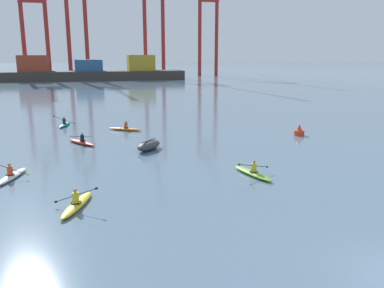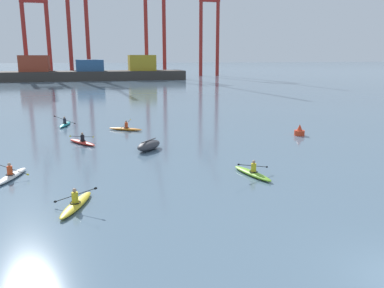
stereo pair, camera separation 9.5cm
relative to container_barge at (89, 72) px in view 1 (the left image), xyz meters
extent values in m
cube|color=#38332D|center=(-0.03, 0.00, -1.06)|extent=(54.11, 10.37, 2.59)
cube|color=#993823|center=(-14.91, 0.00, 2.45)|extent=(7.57, 7.26, 4.44)
cube|color=#2D5684|center=(-0.03, 0.00, 1.84)|extent=(7.57, 7.26, 3.21)
cube|color=#B29323|center=(14.85, 0.00, 2.49)|extent=(7.57, 7.26, 4.52)
cylinder|color=maroon|center=(-18.16, 8.35, 10.73)|extent=(1.20, 1.20, 26.18)
cylinder|color=maroon|center=(-11.56, 8.35, 10.73)|extent=(1.20, 1.20, 26.18)
cube|color=maroon|center=(-14.86, 8.35, 19.90)|extent=(7.80, 0.90, 0.90)
cylinder|color=maroon|center=(-5.51, 8.48, 12.26)|extent=(1.20, 1.20, 29.23)
cylinder|color=maroon|center=(-0.33, 8.48, 12.26)|extent=(1.20, 1.20, 29.23)
cylinder|color=maroon|center=(17.98, 12.21, 12.28)|extent=(1.20, 1.20, 29.28)
cylinder|color=maroon|center=(23.88, 12.21, 12.28)|extent=(1.20, 1.20, 29.28)
cylinder|color=maroon|center=(37.18, 15.50, 12.40)|extent=(1.20, 1.20, 29.52)
cylinder|color=maroon|center=(43.21, 15.50, 12.40)|extent=(1.20, 1.20, 29.52)
cube|color=maroon|center=(40.20, 15.50, 22.73)|extent=(7.23, 0.90, 0.90)
ellipsoid|color=#38383D|center=(4.39, -89.29, -2.01)|extent=(2.51, 2.70, 0.70)
cube|color=#38383D|center=(4.39, -89.29, -1.63)|extent=(1.29, 1.54, 0.06)
cylinder|color=red|center=(18.03, -87.12, -2.13)|extent=(0.90, 0.90, 0.45)
cone|color=red|center=(18.03, -87.12, -1.63)|extent=(0.49, 0.49, 0.55)
ellipsoid|color=yellow|center=(-0.43, -99.64, -2.23)|extent=(1.73, 3.40, 0.26)
torus|color=black|center=(-0.46, -99.73, -2.09)|extent=(0.63, 0.63, 0.05)
cylinder|color=gold|center=(-0.46, -99.73, -1.85)|extent=(0.30, 0.30, 0.50)
sphere|color=tan|center=(-0.46, -99.73, -1.50)|extent=(0.19, 0.19, 0.19)
cylinder|color=black|center=(-0.44, -99.69, -1.75)|extent=(1.88, 0.71, 0.75)
ellipsoid|color=black|center=(-1.37, -99.35, -2.11)|extent=(0.21, 0.11, 0.17)
ellipsoid|color=black|center=(0.48, -100.02, -1.38)|extent=(0.21, 0.11, 0.17)
ellipsoid|color=orange|center=(3.34, -80.94, -2.23)|extent=(3.23, 2.25, 0.26)
torus|color=black|center=(3.43, -80.99, -2.09)|extent=(0.67, 0.67, 0.05)
cylinder|color=#DB471E|center=(3.43, -80.99, -1.85)|extent=(0.30, 0.30, 0.50)
sphere|color=tan|center=(3.43, -80.99, -1.50)|extent=(0.19, 0.19, 0.19)
cylinder|color=black|center=(3.38, -80.97, -1.75)|extent=(1.08, 1.78, 0.52)
ellipsoid|color=yellow|center=(2.86, -81.84, -1.99)|extent=(0.14, 0.19, 0.15)
ellipsoid|color=yellow|center=(3.90, -80.09, -1.50)|extent=(0.14, 0.19, 0.15)
ellipsoid|color=red|center=(-0.49, -85.96, -2.23)|extent=(2.42, 3.14, 0.26)
torus|color=black|center=(-0.43, -86.04, -2.09)|extent=(0.68, 0.68, 0.05)
cylinder|color=black|center=(-0.43, -86.04, -1.85)|extent=(0.30, 0.30, 0.50)
sphere|color=tan|center=(-0.43, -86.04, -1.50)|extent=(0.19, 0.19, 0.19)
cylinder|color=black|center=(-0.46, -86.00, -1.75)|extent=(1.73, 1.20, 0.42)
ellipsoid|color=yellow|center=(-1.31, -86.59, -1.55)|extent=(0.19, 0.14, 0.14)
ellipsoid|color=yellow|center=(0.39, -85.42, -1.94)|extent=(0.19, 0.14, 0.14)
ellipsoid|color=silver|center=(-4.20, -94.23, -2.23)|extent=(1.55, 3.43, 0.26)
torus|color=black|center=(-4.23, -94.33, -2.09)|extent=(0.61, 0.61, 0.05)
cylinder|color=#DB471E|center=(-4.23, -94.33, -1.85)|extent=(0.30, 0.30, 0.50)
sphere|color=tan|center=(-4.23, -94.33, -1.50)|extent=(0.19, 0.19, 0.19)
cylinder|color=black|center=(-4.22, -94.28, -1.75)|extent=(1.92, 0.61, 0.72)
ellipsoid|color=yellow|center=(-3.27, -94.56, -2.09)|extent=(0.21, 0.10, 0.16)
ellipsoid|color=#7ABC2D|center=(9.40, -97.09, -2.23)|extent=(1.43, 3.44, 0.26)
torus|color=black|center=(9.42, -97.18, -2.09)|extent=(0.60, 0.60, 0.05)
cylinder|color=gold|center=(9.42, -97.18, -1.85)|extent=(0.30, 0.30, 0.50)
sphere|color=tan|center=(9.42, -97.18, -1.50)|extent=(0.19, 0.19, 0.19)
cylinder|color=black|center=(9.41, -97.13, -1.75)|extent=(2.00, 0.55, 0.47)
ellipsoid|color=black|center=(8.42, -97.39, -1.53)|extent=(0.20, 0.09, 0.14)
ellipsoid|color=black|center=(10.41, -96.88, -1.96)|extent=(0.20, 0.09, 0.14)
ellipsoid|color=teal|center=(-2.34, -76.96, -2.23)|extent=(1.28, 3.45, 0.26)
torus|color=black|center=(-2.36, -77.06, -2.09)|extent=(0.58, 0.58, 0.05)
cylinder|color=#23232D|center=(-2.36, -77.06, -1.85)|extent=(0.30, 0.30, 0.50)
sphere|color=tan|center=(-2.36, -77.06, -1.50)|extent=(0.19, 0.19, 0.19)
cylinder|color=black|center=(-2.35, -77.01, -1.75)|extent=(1.94, 0.43, 0.78)
ellipsoid|color=black|center=(-3.31, -76.81, -1.37)|extent=(0.21, 0.08, 0.17)
ellipsoid|color=black|center=(-1.39, -77.21, -2.12)|extent=(0.21, 0.08, 0.17)
camera|label=1|loc=(0.56, -117.34, 4.50)|focal=36.36mm
camera|label=2|loc=(0.65, -117.36, 4.50)|focal=36.36mm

